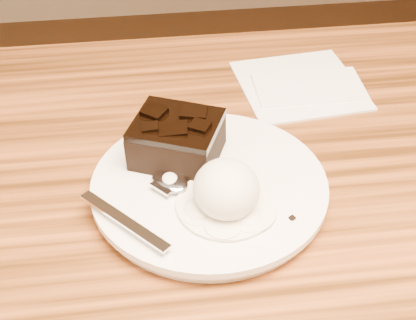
{
  "coord_description": "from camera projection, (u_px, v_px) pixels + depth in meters",
  "views": [
    {
      "loc": [
        -0.04,
        -0.4,
        1.18
      ],
      "look_at": [
        0.02,
        0.07,
        0.79
      ],
      "focal_mm": 53.15,
      "sensor_mm": 36.0,
      "label": 1
    }
  ],
  "objects": [
    {
      "name": "ice_cream_scoop",
      "position": [
        226.0,
        189.0,
        0.58
      ],
      "size": [
        0.06,
        0.07,
        0.05
      ],
      "primitive_type": "ellipsoid",
      "color": "white",
      "rests_on": "plate"
    },
    {
      "name": "napkin",
      "position": [
        299.0,
        84.0,
        0.79
      ],
      "size": [
        0.16,
        0.16,
        0.01
      ],
      "primitive_type": "cube",
      "rotation": [
        0.0,
        0.0,
        0.1
      ],
      "color": "white",
      "rests_on": "dining_table"
    },
    {
      "name": "brownie",
      "position": [
        177.0,
        142.0,
        0.64
      ],
      "size": [
        0.11,
        0.1,
        0.04
      ],
      "primitive_type": "cube",
      "rotation": [
        0.0,
        0.0,
        -0.41
      ],
      "color": "black",
      "rests_on": "plate"
    },
    {
      "name": "spoon",
      "position": [
        170.0,
        182.0,
        0.61
      ],
      "size": [
        0.13,
        0.14,
        0.01
      ],
      "primitive_type": null,
      "rotation": [
        0.0,
        0.0,
        0.73
      ],
      "color": "silver",
      "rests_on": "plate"
    },
    {
      "name": "melt_puddle",
      "position": [
        226.0,
        205.0,
        0.59
      ],
      "size": [
        0.1,
        0.1,
        0.0
      ],
      "primitive_type": "cylinder",
      "color": "white",
      "rests_on": "plate"
    },
    {
      "name": "crumb_a",
      "position": [
        249.0,
        177.0,
        0.62
      ],
      "size": [
        0.01,
        0.01,
        0.0
      ],
      "primitive_type": "cube",
      "rotation": [
        0.0,
        0.0,
        0.77
      ],
      "color": "black",
      "rests_on": "plate"
    },
    {
      "name": "crumb_b",
      "position": [
        292.0,
        218.0,
        0.58
      ],
      "size": [
        0.01,
        0.01,
        0.0
      ],
      "primitive_type": "cube",
      "rotation": [
        0.0,
        0.0,
        0.57
      ],
      "color": "black",
      "rests_on": "plate"
    },
    {
      "name": "crumb_c",
      "position": [
        173.0,
        171.0,
        0.63
      ],
      "size": [
        0.01,
        0.01,
        0.0
      ],
      "primitive_type": "cube",
      "rotation": [
        0.0,
        0.0,
        0.36
      ],
      "color": "black",
      "rests_on": "plate"
    },
    {
      "name": "plate",
      "position": [
        209.0,
        189.0,
        0.62
      ],
      "size": [
        0.24,
        0.24,
        0.02
      ],
      "primitive_type": "cylinder",
      "color": "white",
      "rests_on": "dining_table"
    }
  ]
}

